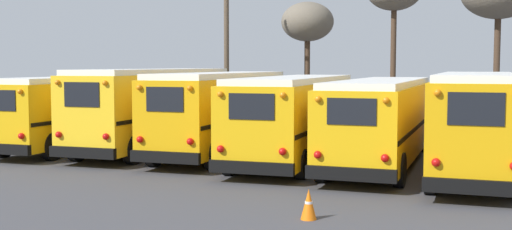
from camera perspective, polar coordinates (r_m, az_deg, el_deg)
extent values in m
plane|color=#424247|center=(23.93, -0.08, -3.83)|extent=(160.00, 160.00, 0.00)
cube|color=#EAAA0F|center=(27.54, -15.37, 0.38)|extent=(2.51, 9.27, 2.41)
cube|color=white|center=(27.48, -15.43, 3.10)|extent=(2.31, 8.90, 0.20)
cube|color=black|center=(23.99, -21.72, -2.82)|extent=(2.40, 0.24, 0.36)
cube|color=black|center=(23.86, -21.79, 1.21)|extent=(1.29, 0.05, 0.72)
sphere|color=red|center=(23.36, -20.14, -1.77)|extent=(0.22, 0.22, 0.22)
sphere|color=orange|center=(23.25, -20.24, 1.97)|extent=(0.18, 0.18, 0.18)
cube|color=black|center=(28.25, -17.34, 0.07)|extent=(0.18, 9.05, 0.14)
cube|color=black|center=(26.89, -13.29, -0.06)|extent=(0.18, 9.05, 0.14)
cylinder|color=black|center=(30.97, -13.48, -1.09)|extent=(0.30, 1.05, 1.04)
cylinder|color=black|center=(29.84, -9.95, -1.24)|extent=(0.30, 1.05, 1.04)
cylinder|color=black|center=(25.71, -21.58, -2.40)|extent=(0.30, 1.05, 1.04)
cylinder|color=black|center=(24.33, -17.69, -2.67)|extent=(0.30, 1.05, 1.04)
cube|color=yellow|center=(26.57, -8.83, 0.69)|extent=(2.77, 10.61, 2.73)
cube|color=white|center=(26.52, -8.86, 3.85)|extent=(2.56, 10.19, 0.20)
cube|color=black|center=(22.14, -15.18, -3.24)|extent=(2.49, 0.28, 0.36)
cube|color=black|center=(21.99, -15.24, 1.77)|extent=(1.34, 0.07, 0.82)
sphere|color=red|center=(22.59, -17.14, -1.68)|extent=(0.22, 0.22, 0.22)
sphere|color=orange|center=(22.48, -17.25, 2.79)|extent=(0.18, 0.18, 0.18)
sphere|color=red|center=(21.57, -13.21, -1.88)|extent=(0.22, 0.22, 0.22)
sphere|color=orange|center=(21.45, -13.29, 2.80)|extent=(0.18, 0.18, 0.18)
cube|color=black|center=(27.18, -11.12, 0.31)|extent=(0.35, 10.33, 0.14)
cube|color=black|center=(26.04, -6.42, 0.19)|extent=(0.35, 10.33, 0.14)
cylinder|color=black|center=(30.72, -7.25, -1.05)|extent=(0.31, 1.05, 1.04)
cylinder|color=black|center=(29.79, -3.31, -1.19)|extent=(0.31, 1.05, 1.04)
cylinder|color=black|center=(23.88, -15.65, -2.76)|extent=(0.31, 1.05, 1.04)
cylinder|color=black|center=(22.68, -10.89, -3.05)|extent=(0.31, 1.05, 1.04)
cube|color=#E5A00C|center=(24.86, -2.98, 0.35)|extent=(2.72, 10.02, 2.59)
cube|color=white|center=(24.80, -2.99, 3.56)|extent=(2.51, 9.62, 0.20)
cube|color=black|center=(20.42, -8.09, -3.73)|extent=(2.38, 0.29, 0.36)
cube|color=black|center=(20.26, -8.12, 1.39)|extent=(1.28, 0.08, 0.78)
sphere|color=red|center=(20.74, -10.28, -2.15)|extent=(0.22, 0.22, 0.22)
sphere|color=orange|center=(20.62, -10.35, 2.43)|extent=(0.18, 0.18, 0.18)
sphere|color=red|center=(19.97, -5.88, -2.36)|extent=(0.22, 0.22, 0.22)
sphere|color=orange|center=(19.84, -5.92, 2.40)|extent=(0.18, 0.18, 0.18)
cube|color=black|center=(25.32, -5.45, -0.03)|extent=(0.41, 9.73, 0.14)
cube|color=black|center=(24.47, -0.41, -0.17)|extent=(0.41, 9.73, 0.14)
cylinder|color=black|center=(28.76, -2.32, -1.36)|extent=(0.32, 1.08, 1.07)
cylinder|color=black|center=(28.07, 1.82, -1.50)|extent=(0.32, 1.08, 1.07)
cylinder|color=black|center=(22.09, -9.07, -3.18)|extent=(0.32, 1.08, 1.07)
cylinder|color=black|center=(21.19, -3.85, -3.45)|extent=(0.32, 1.08, 1.07)
cube|color=#EAAA0F|center=(23.32, 3.57, -0.15)|extent=(3.00, 10.44, 2.51)
cube|color=white|center=(23.26, 3.59, 3.18)|extent=(2.78, 10.02, 0.20)
cube|color=black|center=(18.48, -0.44, -4.71)|extent=(2.56, 0.32, 0.36)
cube|color=black|center=(18.31, -0.42, 0.76)|extent=(1.37, 0.10, 0.75)
sphere|color=red|center=(18.71, -3.18, -3.03)|extent=(0.22, 0.22, 0.22)
sphere|color=orange|center=(18.57, -3.20, 1.87)|extent=(0.18, 0.18, 0.18)
sphere|color=red|center=(18.13, 2.37, -3.27)|extent=(0.22, 0.22, 0.22)
sphere|color=orange|center=(17.98, 2.39, 1.79)|extent=(0.18, 0.18, 0.18)
cube|color=black|center=(23.68, 0.61, -0.53)|extent=(0.52, 10.12, 0.14)
cube|color=black|center=(23.06, 6.61, -0.69)|extent=(0.52, 10.12, 0.14)
cylinder|color=black|center=(27.45, 3.18, -1.80)|extent=(0.32, 0.93, 0.92)
cylinder|color=black|center=(26.96, 8.00, -1.95)|extent=(0.32, 0.93, 0.92)
cylinder|color=black|center=(20.12, -2.41, -4.09)|extent=(0.32, 0.93, 0.92)
cylinder|color=black|center=(19.44, 4.09, -4.39)|extent=(0.32, 0.93, 0.92)
cube|color=#EAAA0F|center=(22.57, 11.13, -0.45)|extent=(2.57, 10.65, 2.40)
cube|color=white|center=(22.50, 11.18, 2.85)|extent=(2.37, 10.22, 0.20)
cube|color=black|center=(17.47, 8.40, -5.22)|extent=(2.48, 0.23, 0.36)
cube|color=black|center=(17.29, 8.48, 0.30)|extent=(1.34, 0.05, 0.72)
sphere|color=red|center=(17.59, 5.50, -3.54)|extent=(0.22, 0.22, 0.22)
sphere|color=orange|center=(17.44, 5.54, 1.42)|extent=(0.18, 0.18, 0.18)
sphere|color=red|center=(17.23, 11.39, -3.77)|extent=(0.22, 0.22, 0.22)
sphere|color=orange|center=(17.08, 11.47, 1.29)|extent=(0.18, 0.18, 0.18)
cube|color=black|center=(22.80, 8.07, -0.82)|extent=(0.17, 10.40, 0.14)
cube|color=black|center=(22.44, 14.21, -1.00)|extent=(0.17, 10.40, 0.14)
cylinder|color=black|center=(26.79, 10.00, -1.94)|extent=(0.29, 1.00, 0.99)
cylinder|color=black|center=(26.51, 14.83, -2.09)|extent=(0.29, 1.00, 0.99)
cylinder|color=black|center=(19.01, 5.84, -4.50)|extent=(0.29, 1.00, 0.99)
cylinder|color=black|center=(18.60, 12.66, -4.78)|extent=(0.29, 1.00, 0.99)
cube|color=#E5A00C|center=(21.10, 18.97, -0.64)|extent=(2.62, 9.66, 2.67)
cube|color=white|center=(21.03, 19.07, 3.26)|extent=(2.42, 9.28, 0.20)
cube|color=black|center=(16.44, 18.79, -6.08)|extent=(2.44, 0.26, 0.36)
cube|color=black|center=(16.24, 18.96, 0.51)|extent=(1.31, 0.06, 0.80)
sphere|color=red|center=(16.37, 15.70, -4.09)|extent=(0.22, 0.22, 0.22)
sphere|color=orange|center=(16.21, 15.83, 1.92)|extent=(0.18, 0.18, 0.18)
cube|color=black|center=(21.15, 15.70, -1.09)|extent=(0.26, 9.41, 0.14)
cylinder|color=black|center=(24.74, 16.36, -2.64)|extent=(0.30, 0.95, 0.94)
cylinder|color=black|center=(24.73, 21.52, -2.77)|extent=(0.30, 0.95, 0.94)
cylinder|color=black|center=(17.81, 15.23, -5.33)|extent=(0.30, 0.95, 0.94)
cylinder|color=brown|center=(34.26, -2.64, 6.20)|extent=(0.27, 0.27, 8.98)
cylinder|color=#473323|center=(37.15, 4.56, 3.06)|extent=(0.33, 0.33, 5.11)
ellipsoid|color=#6B6051|center=(37.23, 4.60, 8.27)|extent=(3.01, 3.01, 2.26)
cylinder|color=#473323|center=(38.45, 20.59, 3.82)|extent=(0.35, 0.35, 6.42)
cylinder|color=#473323|center=(35.85, 12.09, 4.20)|extent=(0.30, 0.30, 6.69)
cylinder|color=#939399|center=(35.99, -13.52, -0.05)|extent=(0.06, 0.06, 1.40)
cylinder|color=#939399|center=(34.59, -9.93, -0.17)|extent=(0.06, 0.06, 1.40)
cylinder|color=#939399|center=(33.34, -6.05, -0.30)|extent=(0.06, 0.06, 1.40)
cylinder|color=#939399|center=(32.25, -1.88, -0.43)|extent=(0.06, 0.06, 1.40)
cylinder|color=#939399|center=(31.35, 2.55, -0.58)|extent=(0.06, 0.06, 1.40)
cylinder|color=#939399|center=(30.64, 7.21, -0.72)|extent=(0.06, 0.06, 1.40)
cylinder|color=#939399|center=(30.14, 12.06, -0.87)|extent=(0.06, 0.06, 1.40)
cylinder|color=#939399|center=(29.87, 17.04, -1.02)|extent=(0.06, 0.06, 1.40)
cylinder|color=#939399|center=(30.91, 4.86, 0.64)|extent=(23.58, 0.04, 0.04)
cone|color=orange|center=(14.51, 4.70, -7.91)|extent=(0.36, 0.36, 0.69)
cylinder|color=white|center=(14.50, 4.70, -7.77)|extent=(0.17, 0.17, 0.07)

